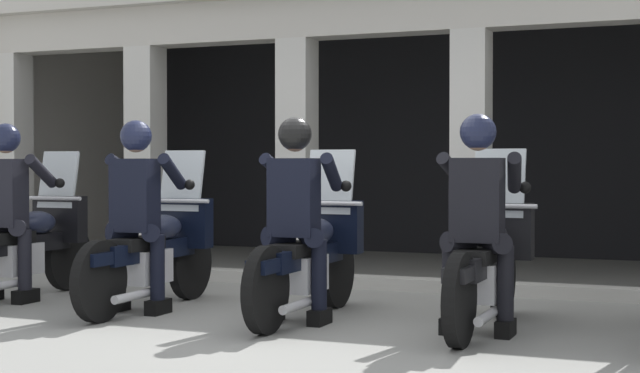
% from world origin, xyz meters
% --- Properties ---
extents(ground_plane, '(80.00, 80.00, 0.00)m').
position_xyz_m(ground_plane, '(0.00, 3.00, 0.00)').
color(ground_plane, gray).
extents(station_building, '(10.55, 3.99, 3.15)m').
position_xyz_m(station_building, '(-0.21, 4.51, 1.98)').
color(station_building, black).
rests_on(station_building, ground).
extents(kerb_strip, '(10.05, 0.24, 0.12)m').
position_xyz_m(kerb_strip, '(-0.21, 2.06, 0.06)').
color(kerb_strip, '#B7B5AD').
rests_on(kerb_strip, ground).
extents(motorcycle_far_left, '(0.62, 2.04, 1.35)m').
position_xyz_m(motorcycle_far_left, '(-2.83, 0.25, 0.50)').
color(motorcycle_far_left, black).
rests_on(motorcycle_far_left, ground).
extents(police_officer_far_left, '(0.63, 0.61, 1.58)m').
position_xyz_m(police_officer_far_left, '(-2.83, -0.04, 0.94)').
color(police_officer_far_left, black).
rests_on(police_officer_far_left, ground).
extents(motorcycle_left, '(0.62, 2.04, 1.35)m').
position_xyz_m(motorcycle_left, '(-1.41, 0.15, 0.50)').
color(motorcycle_left, black).
rests_on(motorcycle_left, ground).
extents(police_officer_left, '(0.63, 0.61, 1.58)m').
position_xyz_m(police_officer_left, '(-1.42, -0.14, 0.94)').
color(police_officer_left, black).
rests_on(police_officer_left, ground).
extents(motorcycle_center, '(0.62, 2.04, 1.35)m').
position_xyz_m(motorcycle_center, '(0.00, 0.17, 0.50)').
color(motorcycle_center, black).
rests_on(motorcycle_center, ground).
extents(police_officer_center, '(0.63, 0.61, 1.58)m').
position_xyz_m(police_officer_center, '(0.00, -0.12, 0.94)').
color(police_officer_center, black).
rests_on(police_officer_center, ground).
extents(motorcycle_right, '(0.62, 2.04, 1.35)m').
position_xyz_m(motorcycle_right, '(1.42, 0.19, 0.50)').
color(motorcycle_right, black).
rests_on(motorcycle_right, ground).
extents(police_officer_right, '(0.63, 0.61, 1.58)m').
position_xyz_m(police_officer_right, '(1.42, -0.09, 0.94)').
color(police_officer_right, black).
rests_on(police_officer_right, ground).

